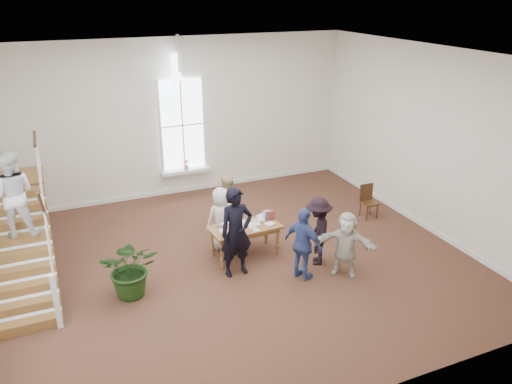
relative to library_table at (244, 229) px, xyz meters
name	(u,v)px	position (x,y,z in m)	size (l,w,h in m)	color
ground	(239,260)	(-0.20, -0.17, -0.66)	(10.00, 10.00, 0.00)	#42271A
room_shell	(186,180)	(-0.20, 4.22, -0.26)	(10.49, 10.00, 10.00)	white
staircase	(17,214)	(-4.54, 0.58, 0.96)	(1.10, 4.10, 2.92)	brown
library_table	(244,229)	(0.00, 0.00, 0.00)	(1.61, 0.88, 0.80)	brown
police_officer	(236,232)	(-0.44, -0.65, 0.32)	(0.72, 0.47, 1.97)	black
elderly_woman	(221,218)	(-0.34, 0.60, 0.08)	(0.73, 0.47, 1.49)	silver
person_yellow	(226,206)	(-0.04, 1.10, 0.13)	(0.77, 0.60, 1.59)	#CBB57F
woman_cluster_a	(303,244)	(0.77, -1.38, 0.14)	(0.94, 0.39, 1.60)	#384B88
woman_cluster_b	(318,231)	(1.37, -0.93, 0.12)	(1.00, 0.58, 1.56)	black
woman_cluster_c	(346,244)	(1.67, -1.58, 0.06)	(1.34, 0.43, 1.45)	silver
floor_plant	(131,268)	(-2.64, -0.61, -0.04)	(1.12, 0.97, 1.24)	#1A3711
side_chair	(368,199)	(3.80, 0.67, -0.16)	(0.39, 0.39, 0.90)	#37220F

